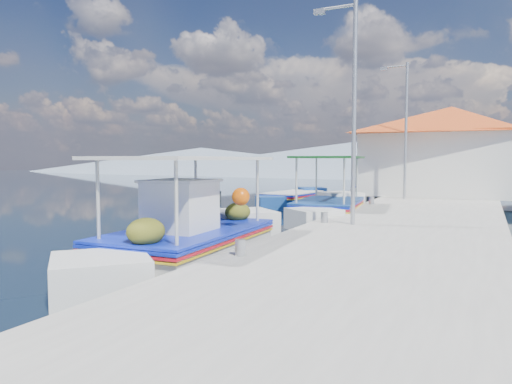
% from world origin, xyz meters
% --- Properties ---
extents(ground, '(160.00, 160.00, 0.00)m').
position_xyz_m(ground, '(0.00, 0.00, 0.00)').
color(ground, black).
rests_on(ground, ground).
extents(quay, '(5.00, 44.00, 0.50)m').
position_xyz_m(quay, '(5.90, 6.00, 0.25)').
color(quay, '#A7A49C').
rests_on(quay, ground).
extents(bollards, '(0.20, 17.20, 0.30)m').
position_xyz_m(bollards, '(3.80, 5.25, 0.65)').
color(bollards, '#A5A8AD').
rests_on(bollards, quay).
extents(main_caique, '(2.52, 7.84, 2.59)m').
position_xyz_m(main_caique, '(1.98, -1.94, 0.50)').
color(main_caique, silver).
rests_on(main_caique, ground).
extents(caique_green_canopy, '(2.61, 7.03, 2.65)m').
position_xyz_m(caique_green_canopy, '(2.61, 6.32, 0.39)').
color(caique_green_canopy, silver).
rests_on(caique_green_canopy, ground).
extents(caique_blue_hull, '(2.18, 5.82, 1.04)m').
position_xyz_m(caique_blue_hull, '(-0.56, 10.62, 0.28)').
color(caique_blue_hull, navy).
rests_on(caique_blue_hull, ground).
extents(caique_far, '(2.64, 7.39, 2.60)m').
position_xyz_m(caique_far, '(1.85, 17.85, 0.48)').
color(caique_far, silver).
rests_on(caique_far, ground).
extents(harbor_building, '(10.49, 10.49, 4.40)m').
position_xyz_m(harbor_building, '(6.20, 15.00, 2.78)').
color(harbor_building, white).
rests_on(harbor_building, quay).
extents(lamp_post_near, '(1.21, 0.14, 6.00)m').
position_xyz_m(lamp_post_near, '(4.51, 2.00, 3.85)').
color(lamp_post_near, '#A5A8AD').
rests_on(lamp_post_near, quay).
extents(lamp_post_far, '(1.21, 0.14, 6.00)m').
position_xyz_m(lamp_post_far, '(4.51, 11.00, 3.85)').
color(lamp_post_far, '#A5A8AD').
rests_on(lamp_post_far, quay).
extents(mountain_ridge, '(171.40, 96.00, 5.50)m').
position_xyz_m(mountain_ridge, '(6.54, 56.00, 2.04)').
color(mountain_ridge, slate).
rests_on(mountain_ridge, ground).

